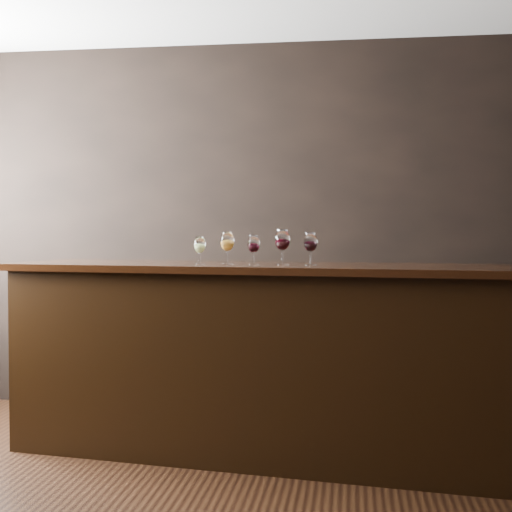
# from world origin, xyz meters

# --- Properties ---
(room_shell) EXTENTS (5.02, 4.52, 2.81)m
(room_shell) POSITION_xyz_m (-0.23, 0.11, 1.81)
(room_shell) COLOR black
(room_shell) RESTS_ON ground
(bar_counter) EXTENTS (3.29, 1.14, 1.13)m
(bar_counter) POSITION_xyz_m (0.51, 1.09, 0.56)
(bar_counter) COLOR black
(bar_counter) RESTS_ON ground
(bar_top) EXTENTS (3.40, 1.23, 0.04)m
(bar_top) POSITION_xyz_m (0.51, 1.09, 1.15)
(bar_top) COLOR black
(bar_top) RESTS_ON bar_counter
(back_bar_shelf) EXTENTS (2.57, 0.40, 0.93)m
(back_bar_shelf) POSITION_xyz_m (0.06, 2.03, 0.46)
(back_bar_shelf) COLOR black
(back_bar_shelf) RESTS_ON ground
(glass_white) EXTENTS (0.07, 0.07, 0.17)m
(glass_white) POSITION_xyz_m (0.06, 1.06, 1.28)
(glass_white) COLOR white
(glass_white) RESTS_ON bar_top
(glass_amber) EXTENTS (0.08, 0.08, 0.20)m
(glass_amber) POSITION_xyz_m (0.22, 1.11, 1.30)
(glass_amber) COLOR white
(glass_amber) RESTS_ON bar_top
(glass_red_a) EXTENTS (0.07, 0.07, 0.18)m
(glass_red_a) POSITION_xyz_m (0.39, 1.07, 1.29)
(glass_red_a) COLOR white
(glass_red_a) RESTS_ON bar_top
(glass_red_b) EXTENTS (0.09, 0.09, 0.21)m
(glass_red_b) POSITION_xyz_m (0.56, 1.05, 1.31)
(glass_red_b) COLOR white
(glass_red_b) RESTS_ON bar_top
(glass_red_c) EXTENTS (0.08, 0.08, 0.19)m
(glass_red_c) POSITION_xyz_m (0.73, 1.08, 1.30)
(glass_red_c) COLOR white
(glass_red_c) RESTS_ON bar_top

